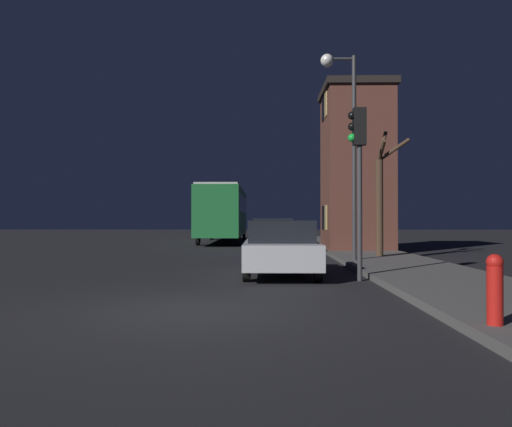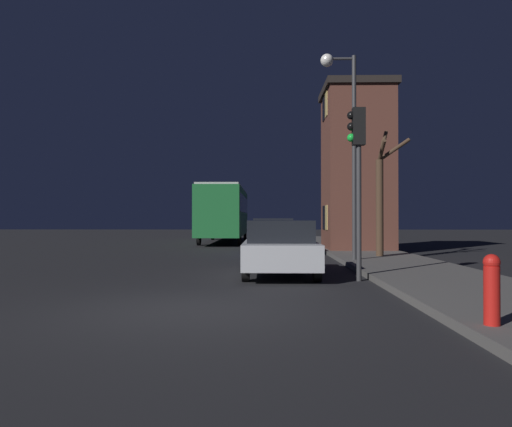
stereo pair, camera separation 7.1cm
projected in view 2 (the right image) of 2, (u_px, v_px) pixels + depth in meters
The scene contains 9 objects.
ground_plane at pixel (190, 310), 8.22m from camera, with size 120.00×120.00×0.00m, color black.
brick_building at pixel (357, 167), 22.72m from camera, with size 3.08×3.80×7.37m.
streetlamp at pixel (344, 119), 16.54m from camera, with size 1.18×0.43×6.84m.
traffic_light at pixel (357, 157), 12.02m from camera, with size 0.43×0.24×4.18m.
bare_tree at pixel (381, 193), 18.12m from camera, with size 1.24×1.84×4.72m.
bus at pixel (225, 210), 31.57m from camera, with size 2.48×11.32×3.43m.
car_near_lane at pixel (280, 247), 13.15m from camera, with size 1.88×4.20×1.46m.
car_mid_lane at pixel (273, 236), 20.63m from camera, with size 1.76×4.73×1.51m.
fire_hydrant at pixel (492, 288), 6.33m from camera, with size 0.21×0.21×0.91m.
Camera 2 is at (1.25, -8.22, 1.50)m, focal length 35.00 mm.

